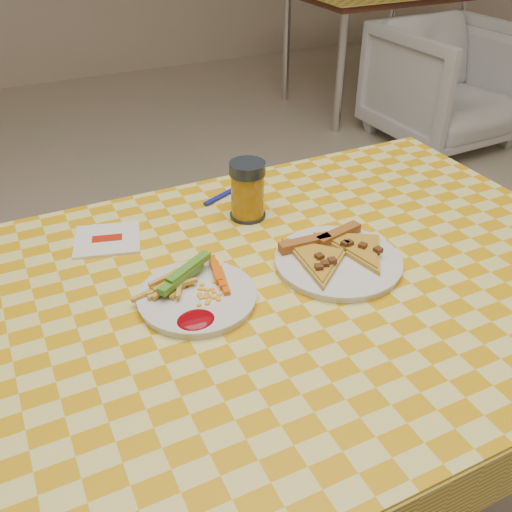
# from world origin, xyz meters

# --- Properties ---
(table) EXTENTS (1.28, 0.88, 0.76)m
(table) POSITION_xyz_m (0.00, 0.00, 0.68)
(table) COLOR silver
(table) RESTS_ON ground
(bg_table) EXTENTS (1.08, 0.88, 0.76)m
(bg_table) POSITION_xyz_m (2.00, 2.50, 0.68)
(bg_table) COLOR silver
(bg_table) RESTS_ON ground
(plate_left) EXTENTS (0.20, 0.20, 0.01)m
(plate_left) POSITION_xyz_m (-0.16, 0.02, 0.76)
(plate_left) COLOR silver
(plate_left) RESTS_ON table
(plate_right) EXTENTS (0.30, 0.30, 0.01)m
(plate_right) POSITION_xyz_m (0.12, 0.00, 0.76)
(plate_right) COLOR silver
(plate_right) RESTS_ON table
(fries_veggies) EXTENTS (0.19, 0.17, 0.04)m
(fries_veggies) POSITION_xyz_m (-0.17, 0.03, 0.78)
(fries_veggies) COLOR #E59D49
(fries_veggies) RESTS_ON plate_left
(pizza_slices) EXTENTS (0.24, 0.22, 0.02)m
(pizza_slices) POSITION_xyz_m (0.12, 0.02, 0.78)
(pizza_slices) COLOR gold
(pizza_slices) RESTS_ON plate_right
(drink_glass) EXTENTS (0.08, 0.08, 0.12)m
(drink_glass) POSITION_xyz_m (0.04, 0.24, 0.82)
(drink_glass) COLOR black
(drink_glass) RESTS_ON table
(napkin) EXTENTS (0.15, 0.15, 0.01)m
(napkin) POSITION_xyz_m (-0.25, 0.27, 0.76)
(napkin) COLOR silver
(napkin) RESTS_ON table
(fork) EXTENTS (0.13, 0.07, 0.01)m
(fork) POSITION_xyz_m (0.04, 0.35, 0.76)
(fork) COLOR navy
(fork) RESTS_ON table
(bg_chair) EXTENTS (0.76, 0.71, 0.75)m
(bg_chair) POSITION_xyz_m (2.05, 1.76, 0.38)
(bg_chair) COLOR #572D1D
(bg_chair) RESTS_ON ground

